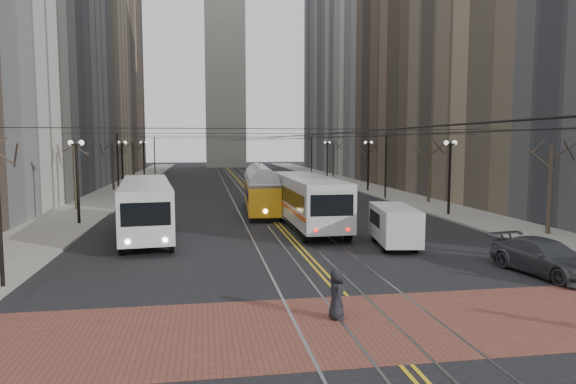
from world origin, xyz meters
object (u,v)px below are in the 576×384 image
object	(u,v)px
clock_tower	(224,9)
transit_bus	(146,209)
sedan_parked	(545,257)
pedestrian_a	(337,294)
cargo_van	(394,227)
sedan_grey	(300,195)
sedan_silver	(294,190)
streetcar	(261,194)
rear_bus	(308,202)

from	to	relation	value
clock_tower	transit_bus	xyz separation A→B (m)	(-8.65, -88.78, -34.29)
clock_tower	sedan_parked	bearing A→B (deg)	-84.64
sedan_parked	pedestrian_a	distance (m)	11.13
cargo_van	pedestrian_a	world-z (taller)	cargo_van
transit_bus	pedestrian_a	bearing A→B (deg)	-71.04
transit_bus	sedan_grey	world-z (taller)	transit_bus
clock_tower	sedan_silver	distance (m)	78.28
transit_bus	cargo_van	bearing A→B (deg)	-29.19
clock_tower	sedan_parked	xyz separation A→B (m)	(9.50, -101.31, -35.20)
sedan_grey	transit_bus	bearing A→B (deg)	-133.73
cargo_van	sedan_grey	bearing A→B (deg)	101.43
streetcar	sedan_grey	size ratio (longest dim) A/B	2.94
cargo_van	sedan_parked	world-z (taller)	cargo_van
sedan_grey	rear_bus	bearing A→B (deg)	-103.83
rear_bus	streetcar	bearing A→B (deg)	105.43
transit_bus	pedestrian_a	xyz separation A→B (m)	(7.76, -16.52, -0.84)
transit_bus	pedestrian_a	size ratio (longest dim) A/B	8.14
clock_tower	streetcar	size ratio (longest dim) A/B	5.23
cargo_van	sedan_silver	bearing A→B (deg)	101.05
streetcar	sedan_grey	distance (m)	7.75
sedan_grey	pedestrian_a	distance (m)	32.74
streetcar	cargo_van	xyz separation A→B (m)	(5.67, -15.45, -0.37)
rear_bus	clock_tower	bearing A→B (deg)	90.80
clock_tower	sedan_grey	bearing A→B (deg)	-86.86
transit_bus	rear_bus	bearing A→B (deg)	1.80
streetcar	pedestrian_a	distance (m)	26.12
transit_bus	streetcar	bearing A→B (deg)	43.43
rear_bus	sedan_grey	bearing A→B (deg)	80.92
sedan_grey	sedan_silver	world-z (taller)	sedan_silver
cargo_van	sedan_grey	size ratio (longest dim) A/B	1.18
sedan_silver	pedestrian_a	size ratio (longest dim) A/B	3.12
transit_bus	cargo_van	xyz separation A→B (m)	(13.82, -5.86, -0.55)
sedan_parked	rear_bus	bearing A→B (deg)	109.22
cargo_van	sedan_grey	world-z (taller)	cargo_van
transit_bus	sedan_grey	distance (m)	20.30
clock_tower	transit_bus	world-z (taller)	clock_tower
streetcar	sedan_parked	bearing A→B (deg)	-62.46
clock_tower	streetcar	xyz separation A→B (m)	(-0.50, -79.19, -34.47)
rear_bus	sedan_parked	xyz separation A→B (m)	(7.70, -13.99, -0.95)
cargo_van	sedan_grey	distance (m)	21.75
clock_tower	sedan_silver	bearing A→B (deg)	-86.72
transit_bus	sedan_parked	world-z (taller)	transit_bus
clock_tower	sedan_grey	distance (m)	81.09
streetcar	sedan_silver	distance (m)	10.40
sedan_grey	cargo_van	bearing A→B (deg)	-92.06
streetcar	cargo_van	size ratio (longest dim) A/B	2.50
rear_bus	pedestrian_a	distance (m)	18.21
streetcar	sedan_parked	world-z (taller)	streetcar
rear_bus	cargo_van	size ratio (longest dim) A/B	2.59
sedan_grey	pedestrian_a	bearing A→B (deg)	-103.73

